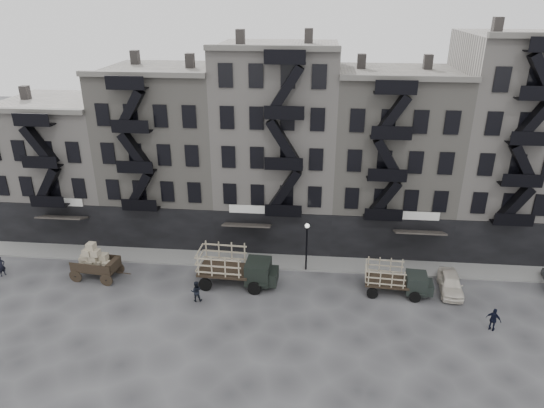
# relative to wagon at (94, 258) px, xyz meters

# --- Properties ---
(ground) EXTENTS (140.00, 140.00, 0.00)m
(ground) POSITION_rel_wagon_xyz_m (13.59, 0.01, -1.78)
(ground) COLOR #38383A
(ground) RESTS_ON ground
(sidewalk) EXTENTS (55.00, 2.50, 0.15)m
(sidewalk) POSITION_rel_wagon_xyz_m (13.59, 3.76, -1.70)
(sidewalk) COLOR slate
(sidewalk) RESTS_ON ground
(building_west) EXTENTS (10.00, 11.35, 13.20)m
(building_west) POSITION_rel_wagon_xyz_m (-6.41, 9.84, 4.23)
(building_west) COLOR #A09A93
(building_west) RESTS_ON ground
(building_midwest) EXTENTS (10.00, 11.35, 16.20)m
(building_midwest) POSITION_rel_wagon_xyz_m (3.59, 9.84, 5.73)
(building_midwest) COLOR gray
(building_midwest) RESTS_ON ground
(building_center) EXTENTS (10.00, 11.35, 18.20)m
(building_center) POSITION_rel_wagon_xyz_m (13.59, 9.84, 6.73)
(building_center) COLOR #A09A93
(building_center) RESTS_ON ground
(building_mideast) EXTENTS (10.00, 11.35, 16.20)m
(building_mideast) POSITION_rel_wagon_xyz_m (23.59, 9.84, 5.73)
(building_mideast) COLOR gray
(building_mideast) RESTS_ON ground
(building_east) EXTENTS (10.00, 11.35, 19.20)m
(building_east) POSITION_rel_wagon_xyz_m (33.59, 9.84, 7.23)
(building_east) COLOR #A09A93
(building_east) RESTS_ON ground
(lamp_post) EXTENTS (0.36, 0.36, 4.28)m
(lamp_post) POSITION_rel_wagon_xyz_m (16.59, 2.61, 1.01)
(lamp_post) COLOR black
(lamp_post) RESTS_ON ground
(wagon) EXTENTS (3.88, 2.39, 3.11)m
(wagon) POSITION_rel_wagon_xyz_m (0.00, 0.00, 0.00)
(wagon) COLOR black
(wagon) RESTS_ON ground
(stake_truck_west) EXTENTS (6.17, 2.77, 3.04)m
(stake_truck_west) POSITION_rel_wagon_xyz_m (11.22, 0.09, -0.04)
(stake_truck_west) COLOR black
(stake_truck_west) RESTS_ON ground
(stake_truck_east) EXTENTS (5.05, 2.33, 2.47)m
(stake_truck_east) POSITION_rel_wagon_xyz_m (23.40, 0.00, -0.36)
(stake_truck_east) COLOR black
(stake_truck_east) RESTS_ON ground
(car_east) EXTENTS (1.99, 4.16, 1.37)m
(car_east) POSITION_rel_wagon_xyz_m (27.58, 0.71, -1.09)
(car_east) COLOR silver
(car_east) RESTS_ON ground
(pedestrian_west) EXTENTS (0.62, 0.72, 1.68)m
(pedestrian_west) POSITION_rel_wagon_xyz_m (-7.61, -0.39, -0.94)
(pedestrian_west) COLOR black
(pedestrian_west) RESTS_ON ground
(pedestrian_mid) EXTENTS (0.88, 0.73, 1.62)m
(pedestrian_mid) POSITION_rel_wagon_xyz_m (8.70, -2.34, -0.96)
(pedestrian_mid) COLOR black
(pedestrian_mid) RESTS_ON ground
(policeman) EXTENTS (1.04, 0.88, 1.67)m
(policeman) POSITION_rel_wagon_xyz_m (29.30, -3.80, -0.94)
(policeman) COLOR black
(policeman) RESTS_ON ground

